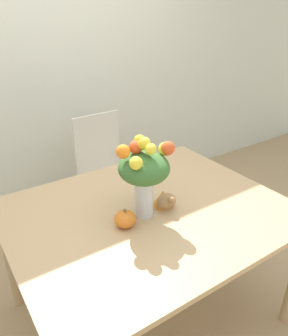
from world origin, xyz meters
The scene contains 7 objects.
ground_plane centered at (0.00, 0.00, 0.00)m, with size 12.00×12.00×0.00m, color tan.
wall_back centered at (0.00, 1.52, 1.35)m, with size 8.00×0.06×2.70m.
dining_table centered at (0.00, 0.00, 0.69)m, with size 1.45×1.17×0.77m.
flower_vase centered at (-0.04, -0.02, 1.02)m, with size 0.29×0.27×0.43m.
pumpkin centered at (-0.18, -0.06, 0.81)m, with size 0.11×0.11×0.10m.
turkey_figurine centered at (0.09, -0.02, 0.82)m, with size 0.11×0.15×0.09m.
dining_chair_near_window centered at (0.22, 0.93, 0.51)m, with size 0.43×0.43×1.00m.
Camera 1 is at (-0.84, -1.21, 1.75)m, focal length 35.00 mm.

